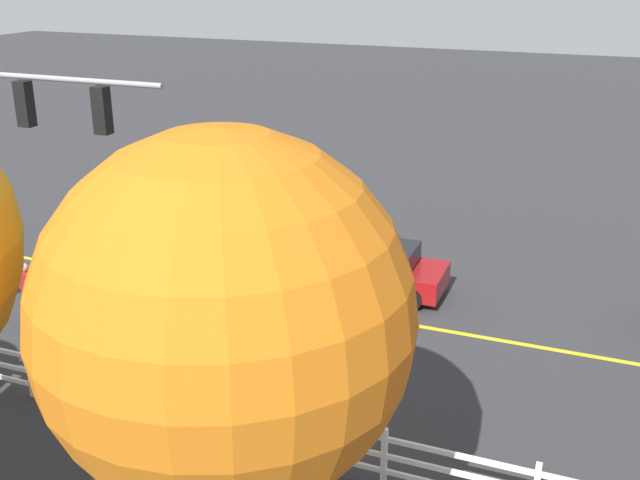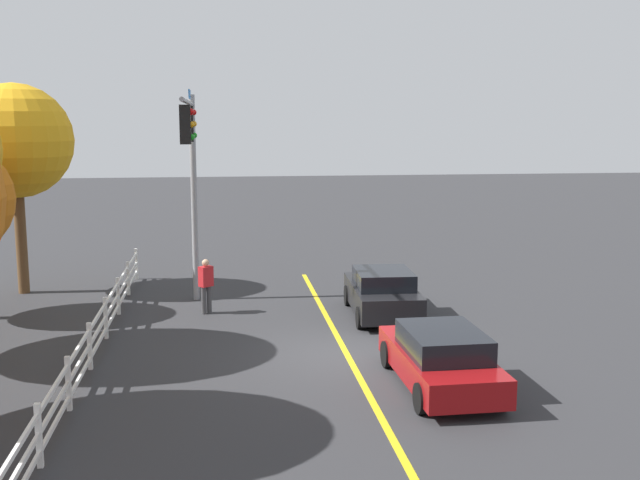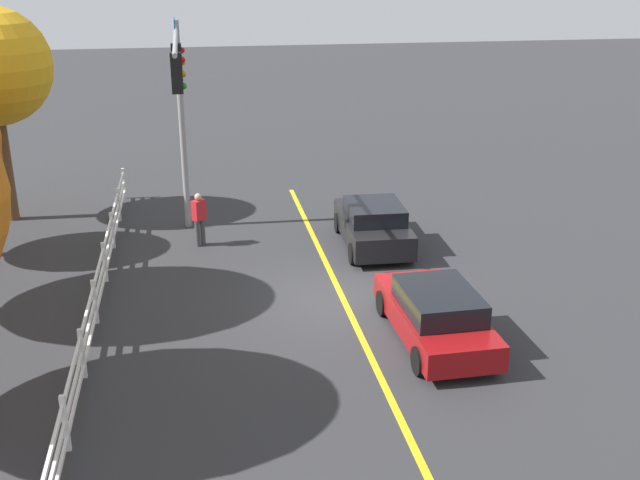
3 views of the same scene
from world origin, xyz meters
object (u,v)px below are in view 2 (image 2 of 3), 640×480
(car_1, at_px, (382,293))
(pedestrian, at_px, (206,284))
(car_0, at_px, (441,358))
(tree_3, at_px, (15,142))

(car_1, xyz_separation_m, pedestrian, (1.01, 5.28, 0.22))
(car_0, distance_m, pedestrian, 8.96)
(car_0, xyz_separation_m, car_1, (6.24, -0.01, 0.04))
(pedestrian, bearing_deg, car_0, 176.84)
(car_1, height_order, pedestrian, pedestrian)
(car_0, distance_m, car_1, 6.24)
(pedestrian, relative_size, tree_3, 0.24)
(car_1, bearing_deg, tree_3, 70.33)
(car_1, relative_size, tree_3, 0.58)
(car_1, distance_m, tree_3, 13.21)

